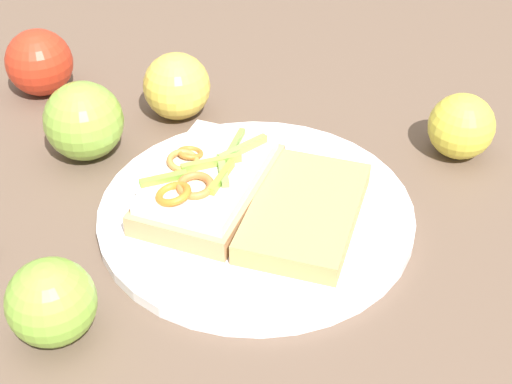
% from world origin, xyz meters
% --- Properties ---
extents(ground_plane, '(2.00, 2.00, 0.00)m').
position_xyz_m(ground_plane, '(0.00, 0.00, 0.00)').
color(ground_plane, brown).
rests_on(ground_plane, ground).
extents(plate, '(0.30, 0.30, 0.01)m').
position_xyz_m(plate, '(0.00, 0.00, 0.01)').
color(plate, white).
rests_on(plate, ground_plane).
extents(sandwich, '(0.15, 0.18, 0.05)m').
position_xyz_m(sandwich, '(0.05, -0.02, 0.03)').
color(sandwich, tan).
rests_on(sandwich, plate).
extents(bread_slice_side, '(0.14, 0.18, 0.02)m').
position_xyz_m(bread_slice_side, '(-0.04, 0.02, 0.02)').
color(bread_slice_side, tan).
rests_on(bread_slice_side, plate).
extents(apple_0, '(0.09, 0.09, 0.08)m').
position_xyz_m(apple_0, '(0.08, -0.18, 0.04)').
color(apple_0, gold).
rests_on(apple_0, ground_plane).
extents(apple_1, '(0.08, 0.08, 0.07)m').
position_xyz_m(apple_1, '(0.16, 0.14, 0.04)').
color(apple_1, '#7DB03B').
rests_on(apple_1, ground_plane).
extents(apple_2, '(0.11, 0.11, 0.08)m').
position_xyz_m(apple_2, '(0.18, -0.11, 0.04)').
color(apple_2, '#7EA93C').
rests_on(apple_2, ground_plane).
extents(apple_3, '(0.08, 0.08, 0.08)m').
position_xyz_m(apple_3, '(0.25, -0.24, 0.04)').
color(apple_3, red).
rests_on(apple_3, ground_plane).
extents(apple_4, '(0.08, 0.08, 0.07)m').
position_xyz_m(apple_4, '(-0.22, -0.10, 0.03)').
color(apple_4, gold).
rests_on(apple_4, ground_plane).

